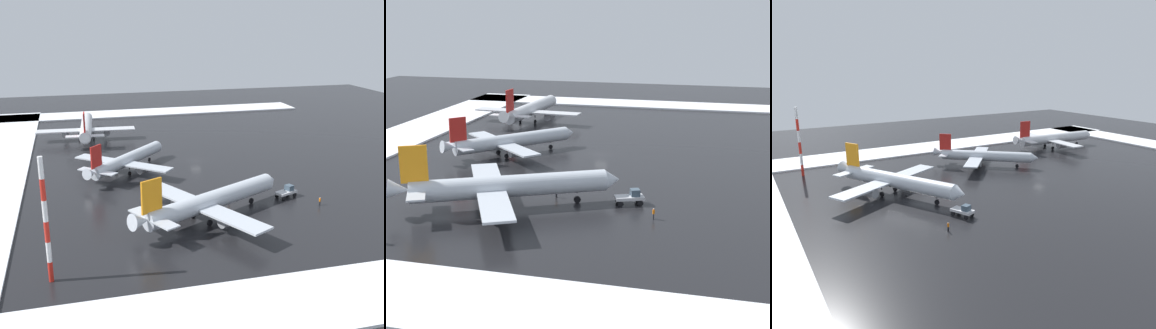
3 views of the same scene
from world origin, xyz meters
TOP-DOWN VIEW (x-y plane):
  - ground_plane at (0.00, 0.00)m, footprint 240.00×240.00m
  - snow_bank_far at (0.00, -50.00)m, footprint 152.00×16.00m
  - snow_bank_left at (-67.00, 0.00)m, footprint 14.00×116.00m
  - snow_bank_right at (67.00, 0.00)m, footprint 14.00×116.00m
  - airplane_foreground_jet at (37.32, -7.26)m, footprint 28.67×33.65m
  - airplane_parked_starboard at (-31.18, -26.52)m, footprint 35.48×29.44m
  - airplane_distant_tail at (5.21, -18.59)m, footprint 25.42×23.90m
  - pushback_tug at (30.56, 11.49)m, footprint 3.79×5.09m
  - ground_crew_by_nose_gear at (36.45, 15.90)m, footprint 0.36×0.36m
  - ground_crew_mid_apron at (30.16, -1.02)m, footprint 0.36×0.36m

SIDE VIEW (x-z plane):
  - ground_plane at x=0.00m, z-range 0.00..0.00m
  - snow_bank_far at x=0.00m, z-range 0.00..0.45m
  - snow_bank_left at x=-67.00m, z-range 0.00..0.45m
  - snow_bank_right at x=67.00m, z-range 0.00..0.45m
  - ground_crew_by_nose_gear at x=36.45m, z-range 0.12..1.83m
  - ground_crew_mid_apron at x=30.16m, z-range 0.12..1.83m
  - pushback_tug at x=30.56m, z-range 0.03..2.53m
  - airplane_distant_tail at x=5.21m, z-range -1.58..7.73m
  - airplane_parked_starboard at x=-31.18m, z-range -1.79..8.75m
  - airplane_foreground_jet at x=37.32m, z-range -1.83..8.96m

